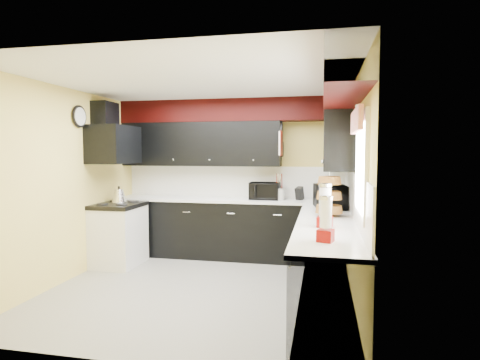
% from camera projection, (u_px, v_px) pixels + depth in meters
% --- Properties ---
extents(ground, '(3.60, 3.60, 0.00)m').
position_uv_depth(ground, '(201.00, 288.00, 4.92)').
color(ground, gray).
rests_on(ground, ground).
extents(wall_back, '(3.60, 0.06, 2.50)m').
position_uv_depth(wall_back, '(233.00, 178.00, 6.59)').
color(wall_back, '#E0C666').
rests_on(wall_back, ground).
extents(wall_right, '(0.06, 3.60, 2.50)m').
position_uv_depth(wall_right, '(355.00, 190.00, 4.47)').
color(wall_right, '#E0C666').
rests_on(wall_right, ground).
extents(wall_left, '(0.06, 3.60, 2.50)m').
position_uv_depth(wall_left, '(68.00, 185.00, 5.20)').
color(wall_left, '#E0C666').
rests_on(wall_left, ground).
extents(ceiling, '(3.60, 3.60, 0.06)m').
position_uv_depth(ceiling, '(200.00, 82.00, 4.75)').
color(ceiling, white).
rests_on(ceiling, wall_back).
extents(cab_back, '(3.60, 0.60, 0.90)m').
position_uv_depth(cab_back, '(229.00, 229.00, 6.36)').
color(cab_back, black).
rests_on(cab_back, ground).
extents(cab_right, '(0.60, 3.00, 0.90)m').
position_uv_depth(cab_right, '(327.00, 266.00, 4.30)').
color(cab_right, black).
rests_on(cab_right, ground).
extents(counter_back, '(3.62, 0.64, 0.04)m').
position_uv_depth(counter_back, '(229.00, 200.00, 6.32)').
color(counter_back, white).
rests_on(counter_back, cab_back).
extents(counter_right, '(0.64, 3.02, 0.04)m').
position_uv_depth(counter_right, '(327.00, 223.00, 4.26)').
color(counter_right, white).
rests_on(counter_right, cab_right).
extents(splash_back, '(3.60, 0.02, 0.50)m').
position_uv_depth(splash_back, '(233.00, 181.00, 6.59)').
color(splash_back, white).
rests_on(splash_back, counter_back).
extents(splash_right, '(0.02, 3.60, 0.50)m').
position_uv_depth(splash_right, '(354.00, 195.00, 4.48)').
color(splash_right, white).
rests_on(splash_right, counter_right).
extents(upper_back, '(2.60, 0.35, 0.70)m').
position_uv_depth(upper_back, '(201.00, 144.00, 6.49)').
color(upper_back, black).
rests_on(upper_back, wall_back).
extents(upper_right, '(0.35, 1.80, 0.70)m').
position_uv_depth(upper_right, '(337.00, 143.00, 5.35)').
color(upper_right, black).
rests_on(upper_right, wall_right).
extents(soffit_back, '(3.60, 0.36, 0.35)m').
position_uv_depth(soffit_back, '(231.00, 111.00, 6.34)').
color(soffit_back, black).
rests_on(soffit_back, wall_back).
extents(soffit_right, '(0.36, 3.24, 0.35)m').
position_uv_depth(soffit_right, '(341.00, 91.00, 4.26)').
color(soffit_right, black).
rests_on(soffit_right, wall_right).
extents(stove, '(0.60, 0.75, 0.86)m').
position_uv_depth(stove, '(119.00, 236.00, 5.93)').
color(stove, white).
rests_on(stove, ground).
extents(cooktop, '(0.62, 0.77, 0.06)m').
position_uv_depth(cooktop, '(118.00, 205.00, 5.90)').
color(cooktop, black).
rests_on(cooktop, stove).
extents(hood, '(0.50, 0.78, 0.55)m').
position_uv_depth(hood, '(114.00, 145.00, 5.84)').
color(hood, black).
rests_on(hood, wall_left).
extents(hood_duct, '(0.24, 0.40, 0.40)m').
position_uv_depth(hood_duct, '(105.00, 116.00, 5.84)').
color(hood_duct, black).
rests_on(hood_duct, wall_left).
extents(window, '(0.03, 0.86, 0.96)m').
position_uv_depth(window, '(362.00, 166.00, 3.58)').
color(window, white).
rests_on(window, wall_right).
extents(valance, '(0.04, 0.88, 0.20)m').
position_uv_depth(valance, '(356.00, 121.00, 3.56)').
color(valance, red).
rests_on(valance, wall_right).
extents(pan_top, '(0.03, 0.22, 0.40)m').
position_uv_depth(pan_top, '(282.00, 131.00, 6.13)').
color(pan_top, black).
rests_on(pan_top, upper_back).
extents(pan_mid, '(0.03, 0.28, 0.46)m').
position_uv_depth(pan_mid, '(281.00, 147.00, 6.02)').
color(pan_mid, black).
rests_on(pan_mid, upper_back).
extents(pan_low, '(0.03, 0.24, 0.42)m').
position_uv_depth(pan_low, '(282.00, 149.00, 6.28)').
color(pan_low, black).
rests_on(pan_low, upper_back).
extents(cut_board, '(0.03, 0.26, 0.35)m').
position_uv_depth(cut_board, '(281.00, 143.00, 5.90)').
color(cut_board, white).
rests_on(cut_board, upper_back).
extents(baskets, '(0.27, 0.27, 0.50)m').
position_uv_depth(baskets, '(329.00, 195.00, 4.58)').
color(baskets, brown).
rests_on(baskets, upper_right).
extents(clock, '(0.03, 0.30, 0.30)m').
position_uv_depth(clock, '(79.00, 116.00, 5.37)').
color(clock, black).
rests_on(clock, wall_left).
extents(deco_plate, '(0.03, 0.24, 0.24)m').
position_uv_depth(deco_plate, '(357.00, 95.00, 4.07)').
color(deco_plate, white).
rests_on(deco_plate, wall_right).
extents(toaster_oven, '(0.46, 0.38, 0.26)m').
position_uv_depth(toaster_oven, '(265.00, 191.00, 6.21)').
color(toaster_oven, black).
rests_on(toaster_oven, counter_back).
extents(microwave, '(0.46, 0.61, 0.31)m').
position_uv_depth(microwave, '(331.00, 197.00, 5.21)').
color(microwave, black).
rests_on(microwave, counter_right).
extents(utensil_crock, '(0.21, 0.21, 0.17)m').
position_uv_depth(utensil_crock, '(279.00, 194.00, 6.12)').
color(utensil_crock, silver).
rests_on(utensil_crock, counter_back).
extents(knife_block, '(0.13, 0.15, 0.20)m').
position_uv_depth(knife_block, '(299.00, 194.00, 6.13)').
color(knife_block, black).
rests_on(knife_block, counter_back).
extents(kettle, '(0.26, 0.26, 0.19)m').
position_uv_depth(kettle, '(119.00, 196.00, 6.04)').
color(kettle, silver).
rests_on(kettle, cooktop).
extents(dispenser_a, '(0.16, 0.16, 0.40)m').
position_uv_depth(dispenser_a, '(325.00, 206.00, 3.92)').
color(dispenser_a, '#5A0009').
rests_on(dispenser_a, counter_right).
extents(dispenser_b, '(0.15, 0.15, 0.33)m').
position_uv_depth(dispenser_b, '(326.00, 222.00, 3.27)').
color(dispenser_b, '#67000C').
rests_on(dispenser_b, counter_right).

